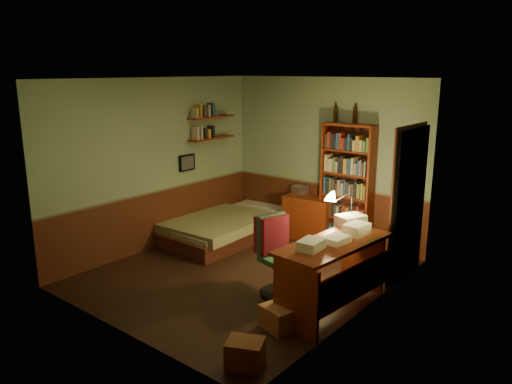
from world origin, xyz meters
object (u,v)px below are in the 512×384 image
Objects in this scene: mini_stereo at (300,189)px; desk at (332,275)px; dresser at (309,218)px; office_chair at (282,255)px; bookshelf at (347,186)px; cardboard_box_b at (279,317)px; bed at (227,219)px; cardboard_box_a at (245,353)px; desk_lamp at (352,202)px.

mini_stereo reaches higher than desk.
dresser is 2.21m from office_chair.
dresser is 0.41× the size of bookshelf.
bookshelf is 2.96m from cardboard_box_b.
cardboard_box_b is (2.44, -1.85, -0.19)m from bed.
desk is 4.45× the size of cardboard_box_a.
cardboard_box_b is at bearing -78.11° from bookshelf.
bookshelf is 1.81× the size of office_chair.
cardboard_box_b is (1.37, -2.66, -0.23)m from dresser.
office_chair is at bearing -70.28° from dresser.
bed is 3.84× the size of desk_lamp.
cardboard_box_b is (-0.17, 0.76, -0.00)m from cardboard_box_a.
dresser is 0.52× the size of desk.
dresser is (1.06, 0.81, 0.03)m from bed.
cardboard_box_b is (0.75, -2.74, -0.83)m from bookshelf.
desk is at bearing 23.54° from office_chair.
office_chair is (-0.45, -0.87, -0.57)m from desk_lamp.
cardboard_box_b is (0.46, -0.66, -0.40)m from office_chair.
desk reaches higher than cardboard_box_b.
dresser is 1.41× the size of desk_lamp.
desk_lamp is 1.57× the size of cardboard_box_b.
mini_stereo is 0.42× the size of desk_lamp.
mini_stereo is (0.80, 0.93, 0.45)m from bed.
dresser is at bearing 114.29° from cardboard_box_a.
bookshelf is (1.69, 0.89, 0.64)m from bed.
mini_stereo reaches higher than dresser.
cardboard_box_a is (0.17, -2.29, -0.97)m from desk_lamp.
office_chair reaches higher than cardboard_box_b.
bookshelf reaches higher than office_chair.
desk_lamp is at bearing -61.84° from bookshelf.
office_chair is 2.96× the size of cardboard_box_b.
desk_lamp is 1.13m from office_chair.
office_chair is at bearing -140.46° from desk_lamp.
mini_stereo is at bearing 174.03° from bookshelf.
cardboard_box_a is (1.54, -3.42, -0.22)m from dresser.
cardboard_box_a is (0.92, -3.50, -0.83)m from bookshelf.
cardboard_box_a is (-0.02, -1.53, -0.28)m from desk.
desk is 1.04m from desk_lamp.
desk_lamp reaches higher than bed.
office_chair is 0.90m from cardboard_box_b.
desk is (1.83, -2.02, -0.36)m from mini_stereo.
desk_lamp is at bearing -44.45° from dresser.
bookshelf reaches higher than bed.
desk_lamp reaches higher than dresser.
desk_lamp is at bearing -20.09° from mini_stereo.
cardboard_box_a is at bearing -85.50° from desk.
desk is (1.57, -1.89, 0.05)m from dresser.
desk_lamp reaches higher than desk.
bookshelf reaches higher than mini_stereo.
dresser is at bearing 117.66° from desk_lamp.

